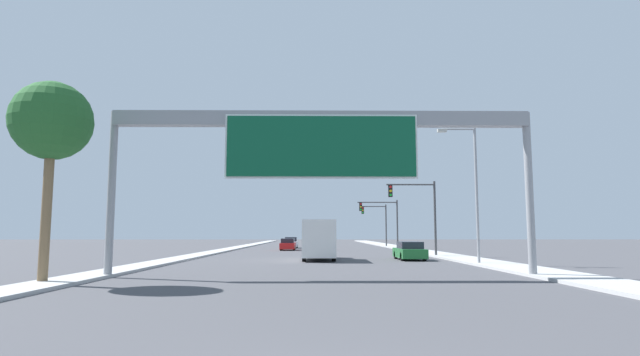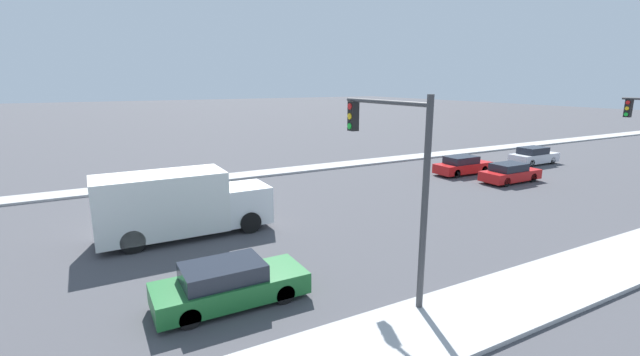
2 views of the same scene
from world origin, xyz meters
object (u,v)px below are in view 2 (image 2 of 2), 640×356
Objects in this scene: car_near_left at (229,284)px; traffic_light_near_intersection at (397,164)px; car_far_left at (534,156)px; car_near_right at (510,173)px; truck_box_primary at (178,204)px; car_far_right at (462,166)px.

car_near_left is 0.73× the size of traffic_light_near_intersection.
car_far_left is 0.68× the size of traffic_light_near_intersection.
car_near_right is 0.59× the size of truck_box_primary.
car_near_right is at bearing 117.27° from traffic_light_near_intersection.
car_near_left is at bearing -72.60° from car_near_right.
traffic_light_near_intersection reaches higher than truck_box_primary.
truck_box_primary is (-7.00, -0.17, 0.87)m from car_near_left.
traffic_light_near_intersection reaches higher than car_near_right.
car_far_left is 0.93× the size of car_near_left.
car_far_left is (-0.00, 8.44, 0.03)m from car_far_right.
truck_box_primary reaches higher than car_near_left.
traffic_light_near_intersection is (1.93, 5.00, 3.76)m from car_near_left.
truck_box_primary is 1.16× the size of traffic_light_near_intersection.
car_near_left is 6.55m from traffic_light_near_intersection.
car_near_right is 0.93× the size of car_near_left.
car_far_right is at bearing -90.00° from car_far_left.
car_near_right is 8.32m from car_far_left.
car_far_left is (-3.50, 7.55, 0.05)m from car_near_right.
car_near_left is at bearing -111.15° from traffic_light_near_intersection.
truck_box_primary is at bearing -178.63° from car_near_left.
car_near_left is (7.00, -22.33, 0.02)m from car_near_right.
car_far_left is 31.67m from car_near_left.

